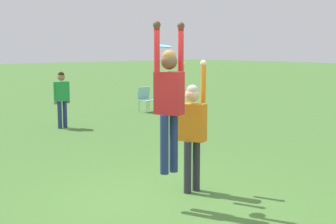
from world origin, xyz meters
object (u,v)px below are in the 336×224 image
(person_jumping, at_px, (169,94))
(camping_chair_1, at_px, (146,97))
(person_spectator_near, at_px, (62,95))
(person_defending, at_px, (192,123))
(frisbee, at_px, (163,46))

(person_jumping, relative_size, camping_chair_1, 2.37)
(person_jumping, bearing_deg, person_spectator_near, -39.87)
(person_defending, bearing_deg, person_jumping, -90.00)
(person_jumping, distance_m, camping_chair_1, 10.17)
(person_defending, distance_m, person_spectator_near, 6.83)
(camping_chair_1, xyz_separation_m, person_spectator_near, (-3.90, -1.10, 0.42))
(camping_chair_1, bearing_deg, person_defending, 54.97)
(person_defending, relative_size, person_spectator_near, 1.30)
(person_defending, relative_size, frisbee, 8.85)
(frisbee, relative_size, person_spectator_near, 0.15)
(person_defending, distance_m, frisbee, 1.33)
(person_jumping, height_order, person_spectator_near, person_jumping)
(person_defending, bearing_deg, person_spectator_near, 145.51)
(frisbee, height_order, camping_chair_1, frisbee)
(frisbee, distance_m, person_spectator_near, 7.10)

